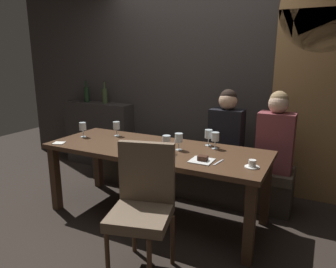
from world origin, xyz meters
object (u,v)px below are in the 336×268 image
Objects in this scene: wine_glass_center_front at (167,141)px; wine_glass_end_right at (82,127)px; banquette_bench at (184,173)px; diner_redhead at (227,128)px; wine_glass_far_left at (179,139)px; fork_on_table at (218,162)px; diner_bearded at (276,134)px; chair_near_side at (143,199)px; dessert_plate at (202,160)px; wine_glass_near_left at (209,135)px; espresso_cup at (252,164)px; wine_bottle_dark_red at (87,94)px; wine_bottle_pale_label at (105,95)px; wine_glass_end_left at (116,126)px; dining_table at (155,156)px; wine_glass_far_right at (215,137)px.

wine_glass_end_right is at bearing 175.11° from wine_glass_center_front.
banquette_bench is 3.04× the size of diner_redhead.
wine_glass_far_left reaches higher than fork_on_table.
diner_bearded is at bearing -1.27° from banquette_bench.
chair_near_side reaches higher than dessert_plate.
wine_glass_near_left is 0.70m from espresso_cup.
wine_glass_end_right is (-1.22, 0.72, 0.29)m from chair_near_side.
diner_bearded is at bearing -7.26° from wine_bottle_dark_red.
dessert_plate is at bearing -27.74° from wine_bottle_dark_red.
diner_bearded is 2.07m from wine_glass_end_right.
wine_glass_near_left and wine_glass_far_left have the same top height.
banquette_bench is 15.24× the size of wine_glass_far_left.
wine_bottle_pale_label reaches higher than wine_glass_end_left.
banquette_bench is at bearing 101.79° from chair_near_side.
chair_near_side reaches higher than wine_glass_near_left.
wine_glass_near_left is 1.37× the size of espresso_cup.
wine_glass_near_left is at bearing -21.37° from wine_bottle_pale_label.
chair_near_side is 1.45m from wine_glass_end_right.
chair_near_side is at bearing -117.84° from diner_bearded.
wine_glass_end_left is (-1.65, -0.47, 0.01)m from diner_bearded.
wine_glass_end_right is 1.16m from wine_glass_far_left.
chair_near_side is 5.76× the size of fork_on_table.
banquette_bench is 0.86m from wine_glass_near_left.
chair_near_side reaches higher than wine_glass_center_front.
wine_bottle_pale_label is 1.99× the size of wine_glass_end_right.
wine_glass_near_left is at bearing -147.79° from diner_bearded.
espresso_cup is at bearing -40.79° from banquette_bench.
chair_near_side is at bearing -67.68° from dining_table.
chair_near_side is at bearing -30.56° from wine_glass_end_right.
wine_bottle_pale_label reaches higher than wine_glass_center_front.
banquette_bench is at bearing 38.85° from wine_glass_end_left.
wine_glass_near_left is (1.06, 0.10, -0.00)m from wine_glass_end_left.
diner_bearded is 4.39× the size of dessert_plate.
wine_glass_center_front is 1.00× the size of wine_glass_far_left.
wine_glass_center_front is at bearing -77.55° from banquette_bench.
wine_bottle_dark_red is 1.99× the size of wine_glass_center_front.
wine_glass_end_left is (-1.12, -0.52, 0.02)m from diner_redhead.
banquette_bench is 1.03m from wine_glass_center_front.
dining_table is 2.68× the size of diner_redhead.
wine_glass_far_right is at bearing 75.78° from chair_near_side.
diner_bearded is 1.72m from wine_glass_end_left.
chair_near_side is 1.18× the size of diner_bearded.
chair_near_side is 1.03m from wine_glass_far_right.
wine_glass_far_left is (0.24, -0.67, 0.62)m from banquette_bench.
wine_bottle_pale_label is at bearing 157.69° from wine_glass_far_right.
wine_glass_near_left is (-0.06, -0.43, 0.01)m from diner_redhead.
banquette_bench is 1.17m from dessert_plate.
fork_on_table is at bearing -77.53° from diner_redhead.
dessert_plate is (-0.47, -0.86, -0.09)m from diner_bearded.
diner_redhead is 5.01× the size of wine_glass_end_right.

